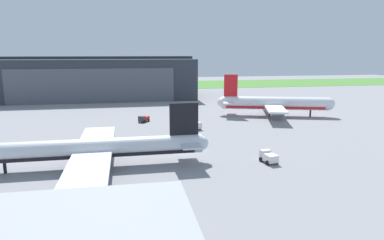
{
  "coord_description": "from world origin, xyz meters",
  "views": [
    {
      "loc": [
        -11.4,
        -70.35,
        20.97
      ],
      "look_at": [
        4.32,
        14.19,
        3.95
      ],
      "focal_mm": 32.12,
      "sensor_mm": 36.0,
      "label": 1
    }
  ],
  "objects": [
    {
      "name": "airliner_near_right",
      "position": [
        -18.8,
        -7.58,
        3.55
      ],
      "size": [
        45.28,
        38.34,
        11.62
      ],
      "color": "silver",
      "rests_on": "ground_plane"
    },
    {
      "name": "grass_field_strip",
      "position": [
        0.0,
        153.61,
        0.04
      ],
      "size": [
        440.0,
        56.0,
        0.08
      ],
      "primitive_type": "cube",
      "color": "#4C8336",
      "rests_on": "ground_plane"
    },
    {
      "name": "airliner_far_right",
      "position": [
        36.37,
        35.68,
        4.14
      ],
      "size": [
        36.89,
        32.79,
        13.7
      ],
      "color": "silver",
      "rests_on": "ground_plane"
    },
    {
      "name": "stair_truck",
      "position": [
        14.73,
        -10.64,
        1.15
      ],
      "size": [
        2.96,
        4.09,
        2.22
      ],
      "color": "silver",
      "rests_on": "ground_plane"
    },
    {
      "name": "maintenance_hangar",
      "position": [
        -26.12,
        94.02,
        9.12
      ],
      "size": [
        89.44,
        34.78,
        19.16
      ],
      "color": "#2D333D",
      "rests_on": "ground_plane"
    },
    {
      "name": "pushback_tractor",
      "position": [
        6.23,
        20.81,
        1.18
      ],
      "size": [
        3.86,
        4.48,
        2.11
      ],
      "color": "silver",
      "rests_on": "ground_plane"
    },
    {
      "name": "ground_plane",
      "position": [
        0.0,
        0.0,
        0.0
      ],
      "size": [
        440.0,
        440.0,
        0.0
      ],
      "primitive_type": "plane",
      "color": "gray"
    },
    {
      "name": "baggage_tug",
      "position": [
        -7.12,
        33.66,
        1.0
      ],
      "size": [
        3.64,
        4.02,
        1.94
      ],
      "color": "#2D2D33",
      "rests_on": "ground_plane"
    }
  ]
}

